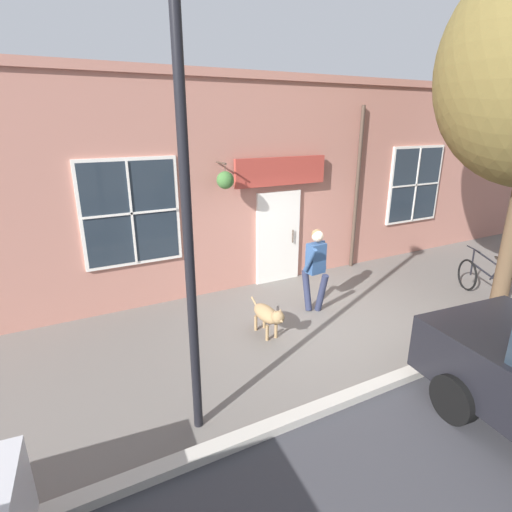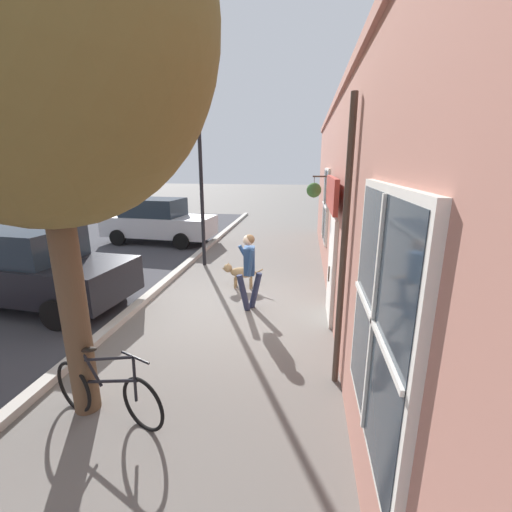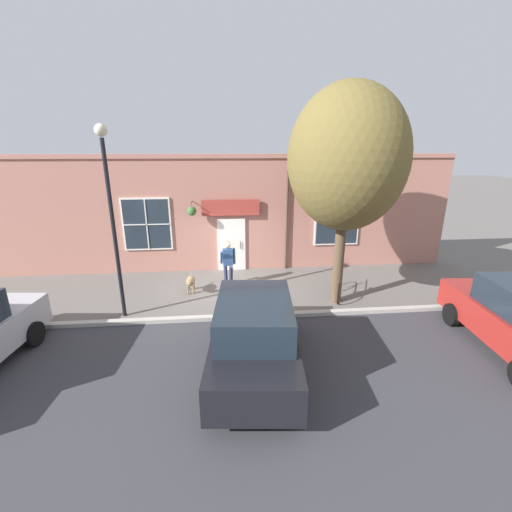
% 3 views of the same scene
% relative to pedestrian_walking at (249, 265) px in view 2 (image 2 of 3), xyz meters
% --- Properties ---
extents(ground_plane, '(90.00, 90.00, 0.00)m').
position_rel_pedestrian_walking_xyz_m(ground_plane, '(0.46, -0.00, -1.00)').
color(ground_plane, '#66605B').
extents(storefront_facade, '(0.95, 18.00, 4.51)m').
position_rel_pedestrian_walking_xyz_m(storefront_facade, '(-1.88, 0.02, 1.27)').
color(storefront_facade, '#B27566').
rests_on(storefront_facade, ground_plane).
extents(pedestrian_walking, '(0.56, 0.55, 1.67)m').
position_rel_pedestrian_walking_xyz_m(pedestrian_walking, '(0.00, 0.00, 0.00)').
color(pedestrian_walking, '#282D47').
rests_on(pedestrian_walking, ground_plane).
extents(dog_on_leash, '(1.07, 0.31, 0.64)m').
position_rel_pedestrian_walking_xyz_m(dog_on_leash, '(0.44, -1.29, -0.59)').
color(dog_on_leash, '#997A51').
rests_on(dog_on_leash, ground_plane).
extents(street_tree_by_curb, '(3.73, 3.36, 6.50)m').
position_rel_pedestrian_walking_xyz_m(street_tree_by_curb, '(1.63, 3.45, 3.38)').
color(street_tree_by_curb, brown).
rests_on(street_tree_by_curb, ground_plane).
extents(leaning_bicycle, '(1.69, 0.51, 1.01)m').
position_rel_pedestrian_walking_xyz_m(leaning_bicycle, '(1.20, 3.56, -0.62)').
color(leaning_bicycle, black).
rests_on(leaning_bicycle, ground_plane).
extents(parked_car_nearest_curb, '(4.45, 2.24, 1.75)m').
position_rel_pedestrian_walking_xyz_m(parked_car_nearest_curb, '(4.64, -5.92, -0.12)').
color(parked_car_nearest_curb, '#B7B7BC').
rests_on(parked_car_nearest_curb, ground_plane).
extents(parked_car_mid_block, '(4.45, 2.24, 1.75)m').
position_rel_pedestrian_walking_xyz_m(parked_car_mid_block, '(4.79, 0.49, -0.12)').
color(parked_car_mid_block, black).
rests_on(parked_car_mid_block, ground_plane).
extents(street_lamp, '(0.32, 0.32, 5.33)m').
position_rel_pedestrian_walking_xyz_m(street_lamp, '(1.93, -3.11, 2.44)').
color(street_lamp, black).
rests_on(street_lamp, ground_plane).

